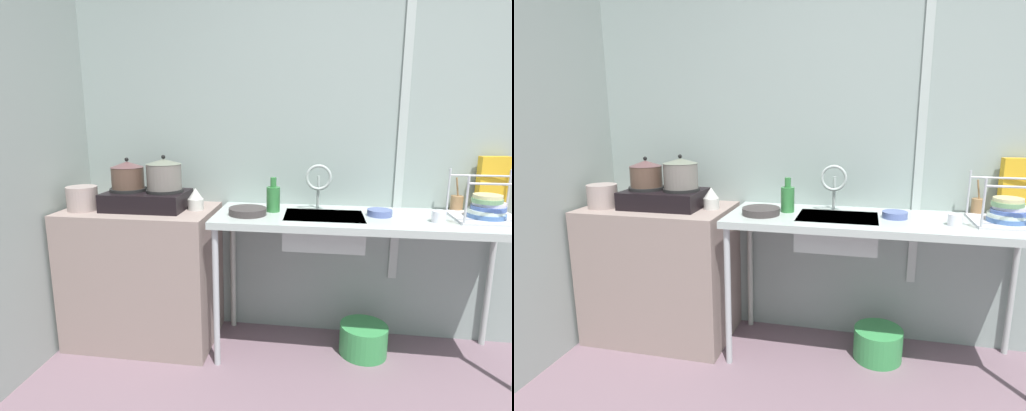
% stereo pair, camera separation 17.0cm
% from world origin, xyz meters
% --- Properties ---
extents(wall_back, '(5.06, 0.10, 2.66)m').
position_xyz_m(wall_back, '(0.00, 1.81, 1.33)').
color(wall_back, '#91A19B').
rests_on(wall_back, ground).
extents(wall_metal_strip, '(0.05, 0.01, 2.13)m').
position_xyz_m(wall_metal_strip, '(-0.09, 1.75, 1.46)').
color(wall_metal_strip, '#B0BDB8').
extents(counter_concrete, '(0.90, 0.55, 0.86)m').
position_xyz_m(counter_concrete, '(-1.65, 1.49, 0.43)').
color(counter_concrete, gray).
rests_on(counter_concrete, ground).
extents(counter_sink, '(1.69, 0.55, 0.86)m').
position_xyz_m(counter_sink, '(-0.32, 1.49, 0.80)').
color(counter_sink, '#B0BDB8').
rests_on(counter_sink, ground).
extents(stove, '(0.48, 0.32, 0.13)m').
position_xyz_m(stove, '(-1.61, 1.49, 0.92)').
color(stove, black).
rests_on(stove, counter_concrete).
extents(pot_on_left_burner, '(0.20, 0.20, 0.19)m').
position_xyz_m(pot_on_left_burner, '(-1.72, 1.49, 1.07)').
color(pot_on_left_burner, brown).
rests_on(pot_on_left_burner, stove).
extents(pot_on_right_burner, '(0.21, 0.21, 0.20)m').
position_xyz_m(pot_on_right_burner, '(-1.49, 1.49, 1.08)').
color(pot_on_right_burner, slate).
rests_on(pot_on_right_burner, stove).
extents(pot_beside_stove, '(0.18, 0.18, 0.14)m').
position_xyz_m(pot_beside_stove, '(-1.97, 1.39, 0.93)').
color(pot_beside_stove, '#A7928D').
rests_on(pot_beside_stove, counter_concrete).
extents(percolator, '(0.10, 0.10, 0.13)m').
position_xyz_m(percolator, '(-1.30, 1.50, 0.93)').
color(percolator, silver).
rests_on(percolator, counter_concrete).
extents(sink_basin, '(0.45, 0.32, 0.18)m').
position_xyz_m(sink_basin, '(-0.54, 1.48, 0.77)').
color(sink_basin, '#B0BDB8').
rests_on(sink_basin, counter_sink).
extents(faucet, '(0.16, 0.09, 0.28)m').
position_xyz_m(faucet, '(-0.58, 1.61, 1.05)').
color(faucet, '#B0BDB8').
rests_on(faucet, counter_sink).
extents(frying_pan, '(0.22, 0.22, 0.04)m').
position_xyz_m(frying_pan, '(-0.97, 1.43, 0.88)').
color(frying_pan, '#393232').
rests_on(frying_pan, counter_sink).
extents(dish_rack, '(0.35, 0.33, 0.26)m').
position_xyz_m(dish_rack, '(0.34, 1.51, 0.92)').
color(dish_rack, '#B5B6BE').
rests_on(dish_rack, counter_sink).
extents(cup_by_rack, '(0.07, 0.07, 0.06)m').
position_xyz_m(cup_by_rack, '(0.07, 1.41, 0.89)').
color(cup_by_rack, white).
rests_on(cup_by_rack, counter_sink).
extents(small_bowl_on_drainboard, '(0.14, 0.14, 0.04)m').
position_xyz_m(small_bowl_on_drainboard, '(-0.23, 1.51, 0.88)').
color(small_bowl_on_drainboard, '#5263A1').
rests_on(small_bowl_on_drainboard, counter_sink).
extents(bottle_by_sink, '(0.08, 0.08, 0.20)m').
position_xyz_m(bottle_by_sink, '(-0.84, 1.53, 0.94)').
color(bottle_by_sink, '#307739').
rests_on(bottle_by_sink, counter_sink).
extents(cereal_box, '(0.17, 0.08, 0.33)m').
position_xyz_m(cereal_box, '(0.43, 1.71, 1.03)').
color(cereal_box, gold).
rests_on(cereal_box, counter_sink).
extents(utensil_jar, '(0.07, 0.07, 0.20)m').
position_xyz_m(utensil_jar, '(0.24, 1.71, 0.91)').
color(utensil_jar, '#9D7349').
rests_on(utensil_jar, counter_sink).
extents(bucket_on_floor, '(0.28, 0.28, 0.19)m').
position_xyz_m(bucket_on_floor, '(-0.28, 1.50, 0.09)').
color(bucket_on_floor, '#3A974E').
rests_on(bucket_on_floor, ground).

